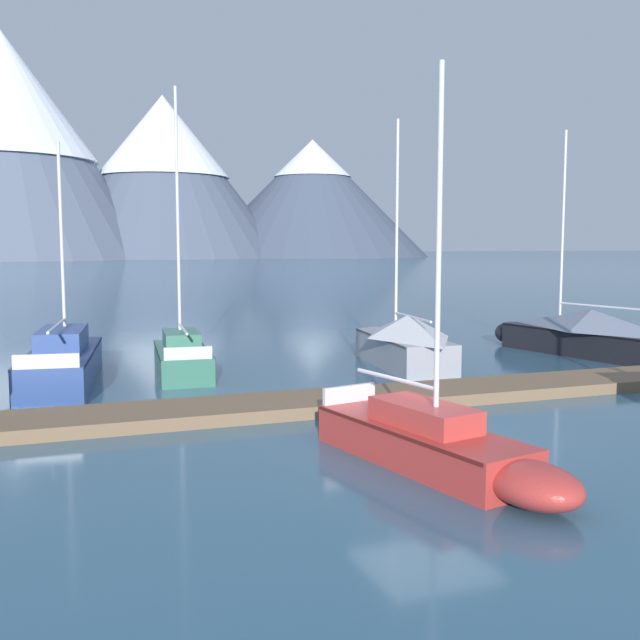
# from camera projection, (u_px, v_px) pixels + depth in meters

# --- Properties ---
(ground_plane) EXTENTS (700.00, 700.00, 0.00)m
(ground_plane) POSITION_uv_depth(u_px,v_px,m) (426.00, 447.00, 14.71)
(ground_plane) COLOR #335B75
(mountain_central_massif) EXTENTS (85.19, 85.19, 63.95)m
(mountain_central_massif) POSITION_uv_depth(u_px,v_px,m) (1.00, 134.00, 201.76)
(mountain_central_massif) COLOR slate
(mountain_central_massif) RESTS_ON ground
(mountain_shoulder_ridge) EXTENTS (75.03, 75.03, 48.81)m
(mountain_shoulder_ridge) POSITION_uv_depth(u_px,v_px,m) (164.00, 172.00, 221.69)
(mountain_shoulder_ridge) COLOR #4C566B
(mountain_shoulder_ridge) RESTS_ON ground
(mountain_east_summit) EXTENTS (75.18, 75.18, 37.58)m
(mountain_east_summit) POSITION_uv_depth(u_px,v_px,m) (313.00, 197.00, 236.43)
(mountain_east_summit) COLOR #424C60
(mountain_east_summit) RESTS_ON ground
(dock) EXTENTS (25.42, 2.75, 0.30)m
(dock) POSITION_uv_depth(u_px,v_px,m) (348.00, 401.00, 18.41)
(dock) COLOR brown
(dock) RESTS_ON ground
(sailboat_second_berth) EXTENTS (2.72, 7.84, 7.07)m
(sailboat_second_berth) POSITION_uv_depth(u_px,v_px,m) (65.00, 360.00, 21.73)
(sailboat_second_berth) COLOR navy
(sailboat_second_berth) RESTS_ON ground
(sailboat_mid_dock_port) EXTENTS (2.01, 6.20, 8.96)m
(sailboat_mid_dock_port) POSITION_uv_depth(u_px,v_px,m) (181.00, 354.00, 23.43)
(sailboat_mid_dock_port) COLOR #336B56
(sailboat_mid_dock_port) RESTS_ON ground
(sailboat_mid_dock_starboard) EXTENTS (2.48, 6.13, 7.22)m
(sailboat_mid_dock_starboard) POSITION_uv_depth(u_px,v_px,m) (438.00, 444.00, 13.13)
(sailboat_mid_dock_starboard) COLOR #B2332D
(sailboat_mid_dock_starboard) RESTS_ON ground
(sailboat_far_berth) EXTENTS (2.50, 6.68, 8.25)m
(sailboat_far_berth) POSITION_uv_depth(u_px,v_px,m) (400.00, 340.00, 24.66)
(sailboat_far_berth) COLOR #93939E
(sailboat_far_berth) RESTS_ON ground
(sailboat_end_of_dock) EXTENTS (2.86, 7.29, 8.27)m
(sailboat_end_of_dock) POSITION_uv_depth(u_px,v_px,m) (578.00, 332.00, 26.93)
(sailboat_end_of_dock) COLOR black
(sailboat_end_of_dock) RESTS_ON ground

